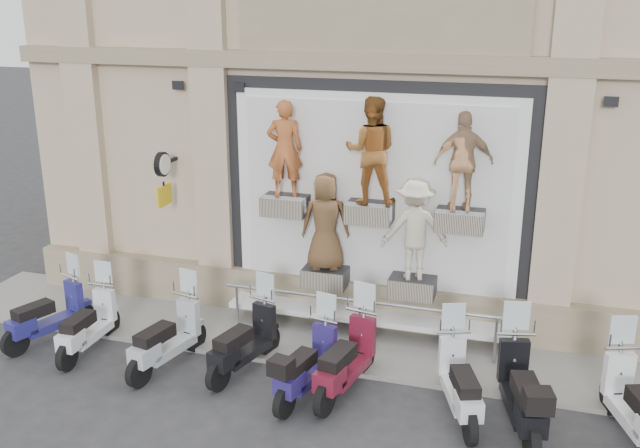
{
  "coord_description": "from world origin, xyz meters",
  "views": [
    {
      "loc": [
        2.62,
        -8.97,
        5.87
      ],
      "look_at": [
        -0.69,
        1.9,
        2.26
      ],
      "focal_mm": 40.0,
      "sensor_mm": 36.0,
      "label": 1
    }
  ],
  "objects_px": {
    "scooter_e": "(307,352)",
    "scooter_i": "(638,391)",
    "scooter_b": "(87,313)",
    "scooter_g": "(461,369)",
    "scooter_c": "(166,326)",
    "scooter_h": "(523,376)",
    "scooter_d": "(244,329)",
    "clock_sign_bracket": "(163,172)",
    "scooter_f": "(346,346)",
    "scooter_a": "(47,303)",
    "guard_rail": "(360,324)"
  },
  "relations": [
    {
      "from": "guard_rail",
      "to": "scooter_b",
      "type": "bearing_deg",
      "value": -161.49
    },
    {
      "from": "scooter_b",
      "to": "scooter_i",
      "type": "bearing_deg",
      "value": -1.86
    },
    {
      "from": "scooter_e",
      "to": "scooter_i",
      "type": "distance_m",
      "value": 4.66
    },
    {
      "from": "scooter_a",
      "to": "scooter_b",
      "type": "bearing_deg",
      "value": 11.05
    },
    {
      "from": "scooter_d",
      "to": "scooter_h",
      "type": "xyz_separation_m",
      "value": [
        4.37,
        -0.38,
        0.08
      ]
    },
    {
      "from": "scooter_g",
      "to": "scooter_i",
      "type": "height_order",
      "value": "scooter_i"
    },
    {
      "from": "scooter_f",
      "to": "scooter_g",
      "type": "bearing_deg",
      "value": 5.99
    },
    {
      "from": "clock_sign_bracket",
      "to": "scooter_f",
      "type": "distance_m",
      "value": 4.92
    },
    {
      "from": "clock_sign_bracket",
      "to": "scooter_h",
      "type": "distance_m",
      "value": 7.28
    },
    {
      "from": "scooter_i",
      "to": "scooter_d",
      "type": "bearing_deg",
      "value": 158.58
    },
    {
      "from": "scooter_h",
      "to": "clock_sign_bracket",
      "type": "bearing_deg",
      "value": 147.99
    },
    {
      "from": "scooter_a",
      "to": "scooter_b",
      "type": "height_order",
      "value": "scooter_a"
    },
    {
      "from": "scooter_d",
      "to": "scooter_g",
      "type": "relative_size",
      "value": 1.0
    },
    {
      "from": "scooter_h",
      "to": "scooter_i",
      "type": "distance_m",
      "value": 1.51
    },
    {
      "from": "scooter_e",
      "to": "scooter_i",
      "type": "height_order",
      "value": "scooter_i"
    },
    {
      "from": "scooter_a",
      "to": "scooter_f",
      "type": "xyz_separation_m",
      "value": [
        5.5,
        -0.14,
        0.05
      ]
    },
    {
      "from": "guard_rail",
      "to": "scooter_g",
      "type": "relative_size",
      "value": 2.69
    },
    {
      "from": "scooter_b",
      "to": "scooter_c",
      "type": "relative_size",
      "value": 0.95
    },
    {
      "from": "scooter_a",
      "to": "scooter_f",
      "type": "height_order",
      "value": "scooter_f"
    },
    {
      "from": "scooter_d",
      "to": "scooter_i",
      "type": "bearing_deg",
      "value": 11.72
    },
    {
      "from": "scooter_a",
      "to": "scooter_i",
      "type": "distance_m",
      "value": 9.62
    },
    {
      "from": "scooter_b",
      "to": "scooter_g",
      "type": "height_order",
      "value": "scooter_g"
    },
    {
      "from": "scooter_d",
      "to": "scooter_c",
      "type": "bearing_deg",
      "value": -154.44
    },
    {
      "from": "clock_sign_bracket",
      "to": "scooter_c",
      "type": "bearing_deg",
      "value": -63.37
    },
    {
      "from": "scooter_h",
      "to": "scooter_c",
      "type": "bearing_deg",
      "value": 164.85
    },
    {
      "from": "scooter_c",
      "to": "scooter_e",
      "type": "bearing_deg",
      "value": 8.35
    },
    {
      "from": "scooter_b",
      "to": "scooter_h",
      "type": "bearing_deg",
      "value": -2.98
    },
    {
      "from": "scooter_d",
      "to": "scooter_i",
      "type": "relative_size",
      "value": 0.95
    },
    {
      "from": "guard_rail",
      "to": "scooter_f",
      "type": "height_order",
      "value": "scooter_f"
    },
    {
      "from": "scooter_h",
      "to": "scooter_i",
      "type": "height_order",
      "value": "scooter_h"
    },
    {
      "from": "guard_rail",
      "to": "scooter_f",
      "type": "relative_size",
      "value": 2.56
    },
    {
      "from": "scooter_b",
      "to": "guard_rail",
      "type": "bearing_deg",
      "value": 17.36
    },
    {
      "from": "scooter_a",
      "to": "scooter_b",
      "type": "xyz_separation_m",
      "value": [
        0.91,
        -0.14,
        -0.01
      ]
    },
    {
      "from": "scooter_c",
      "to": "scooter_e",
      "type": "height_order",
      "value": "scooter_c"
    },
    {
      "from": "scooter_b",
      "to": "scooter_i",
      "type": "relative_size",
      "value": 0.91
    },
    {
      "from": "scooter_c",
      "to": "scooter_d",
      "type": "relative_size",
      "value": 1.01
    },
    {
      "from": "scooter_f",
      "to": "clock_sign_bracket",
      "type": "bearing_deg",
      "value": 165.1
    },
    {
      "from": "clock_sign_bracket",
      "to": "scooter_h",
      "type": "relative_size",
      "value": 0.49
    },
    {
      "from": "clock_sign_bracket",
      "to": "scooter_h",
      "type": "height_order",
      "value": "clock_sign_bracket"
    },
    {
      "from": "scooter_b",
      "to": "scooter_e",
      "type": "height_order",
      "value": "scooter_e"
    },
    {
      "from": "scooter_f",
      "to": "scooter_i",
      "type": "xyz_separation_m",
      "value": [
        4.12,
        -0.11,
        0.0
      ]
    },
    {
      "from": "scooter_h",
      "to": "scooter_d",
      "type": "bearing_deg",
      "value": 161.17
    },
    {
      "from": "scooter_b",
      "to": "scooter_f",
      "type": "distance_m",
      "value": 4.59
    },
    {
      "from": "scooter_c",
      "to": "scooter_f",
      "type": "bearing_deg",
      "value": 14.17
    },
    {
      "from": "guard_rail",
      "to": "scooter_c",
      "type": "xyz_separation_m",
      "value": [
        -2.87,
        -1.59,
        0.3
      ]
    },
    {
      "from": "scooter_d",
      "to": "scooter_f",
      "type": "bearing_deg",
      "value": 9.39
    },
    {
      "from": "scooter_f",
      "to": "scooter_d",
      "type": "bearing_deg",
      "value": -174.01
    },
    {
      "from": "scooter_g",
      "to": "scooter_h",
      "type": "bearing_deg",
      "value": -24.94
    },
    {
      "from": "scooter_g",
      "to": "scooter_i",
      "type": "xyz_separation_m",
      "value": [
        2.37,
        0.04,
        0.04
      ]
    },
    {
      "from": "scooter_f",
      "to": "scooter_h",
      "type": "height_order",
      "value": "scooter_h"
    }
  ]
}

